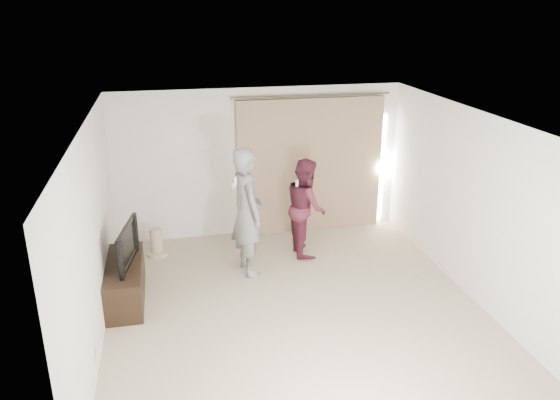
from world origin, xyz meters
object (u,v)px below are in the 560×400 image
(tv, at_px, (121,245))
(person_woman, at_px, (306,207))
(tv_console, at_px, (125,281))
(person_man, at_px, (247,212))

(tv, relative_size, person_woman, 0.61)
(tv_console, bearing_deg, tv, 0.00)
(tv, xyz_separation_m, person_woman, (2.85, 0.96, -0.03))
(tv_console, xyz_separation_m, person_man, (1.81, 0.47, 0.71))
(tv_console, bearing_deg, person_woman, 18.65)
(tv_console, relative_size, tv, 1.45)
(tv, relative_size, person_man, 0.50)
(person_man, relative_size, person_woman, 1.23)
(tv_console, height_order, tv, tv)
(tv, bearing_deg, person_man, -65.12)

